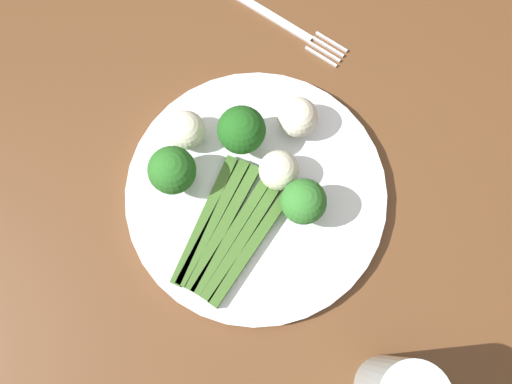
{
  "coord_description": "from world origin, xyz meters",
  "views": [
    {
      "loc": [
        0.16,
        0.1,
        1.41
      ],
      "look_at": [
        0.01,
        0.04,
        0.77
      ],
      "focal_mm": 41.37,
      "sensor_mm": 36.0,
      "label": 1
    }
  ],
  "objects_px": {
    "broccoli_outer_edge": "(243,131)",
    "broccoli_front": "(304,202)",
    "cauliflower_edge": "(298,117)",
    "fork": "(288,26)",
    "asparagus_bundle": "(228,231)",
    "plate": "(256,195)",
    "cauliflower_left": "(186,130)",
    "broccoli_back": "(172,170)",
    "dining_table": "(232,195)",
    "cauliflower_near_center": "(279,170)"
  },
  "relations": [
    {
      "from": "fork",
      "to": "broccoli_front",
      "type": "bearing_deg",
      "value": -53.09
    },
    {
      "from": "broccoli_outer_edge",
      "to": "broccoli_back",
      "type": "distance_m",
      "value": 0.09
    },
    {
      "from": "broccoli_back",
      "to": "cauliflower_left",
      "type": "xyz_separation_m",
      "value": [
        -0.05,
        -0.01,
        -0.01
      ]
    },
    {
      "from": "plate",
      "to": "fork",
      "type": "height_order",
      "value": "plate"
    },
    {
      "from": "broccoli_front",
      "to": "cauliflower_edge",
      "type": "bearing_deg",
      "value": -154.1
    },
    {
      "from": "cauliflower_near_center",
      "to": "plate",
      "type": "bearing_deg",
      "value": -27.56
    },
    {
      "from": "broccoli_back",
      "to": "fork",
      "type": "distance_m",
      "value": 0.24
    },
    {
      "from": "cauliflower_left",
      "to": "fork",
      "type": "height_order",
      "value": "cauliflower_left"
    },
    {
      "from": "broccoli_back",
      "to": "fork",
      "type": "bearing_deg",
      "value": 170.94
    },
    {
      "from": "broccoli_back",
      "to": "fork",
      "type": "height_order",
      "value": "broccoli_back"
    },
    {
      "from": "plate",
      "to": "asparagus_bundle",
      "type": "xyz_separation_m",
      "value": [
        0.05,
        -0.01,
        0.01
      ]
    },
    {
      "from": "cauliflower_edge",
      "to": "fork",
      "type": "bearing_deg",
      "value": -153.13
    },
    {
      "from": "broccoli_outer_edge",
      "to": "broccoli_back",
      "type": "bearing_deg",
      "value": -35.99
    },
    {
      "from": "plate",
      "to": "cauliflower_edge",
      "type": "height_order",
      "value": "cauliflower_edge"
    },
    {
      "from": "plate",
      "to": "broccoli_back",
      "type": "xyz_separation_m",
      "value": [
        0.02,
        -0.09,
        0.04
      ]
    },
    {
      "from": "broccoli_front",
      "to": "fork",
      "type": "xyz_separation_m",
      "value": [
        -0.21,
        -0.11,
        -0.05
      ]
    },
    {
      "from": "broccoli_back",
      "to": "plate",
      "type": "bearing_deg",
      "value": 103.75
    },
    {
      "from": "plate",
      "to": "cauliflower_left",
      "type": "bearing_deg",
      "value": -106.83
    },
    {
      "from": "broccoli_outer_edge",
      "to": "broccoli_front",
      "type": "distance_m",
      "value": 0.1
    },
    {
      "from": "broccoli_back",
      "to": "asparagus_bundle",
      "type": "bearing_deg",
      "value": 68.27
    },
    {
      "from": "broccoli_outer_edge",
      "to": "cauliflower_left",
      "type": "xyz_separation_m",
      "value": [
        0.02,
        -0.06,
        -0.02
      ]
    },
    {
      "from": "asparagus_bundle",
      "to": "broccoli_outer_edge",
      "type": "relative_size",
      "value": 2.45
    },
    {
      "from": "broccoli_outer_edge",
      "to": "fork",
      "type": "distance_m",
      "value": 0.17
    },
    {
      "from": "cauliflower_left",
      "to": "broccoli_front",
      "type": "bearing_deg",
      "value": 80.21
    },
    {
      "from": "asparagus_bundle",
      "to": "cauliflower_edge",
      "type": "bearing_deg",
      "value": -2.22
    },
    {
      "from": "plate",
      "to": "cauliflower_left",
      "type": "relative_size",
      "value": 6.67
    },
    {
      "from": "dining_table",
      "to": "plate",
      "type": "xyz_separation_m",
      "value": [
        0.01,
        0.04,
        0.1
      ]
    },
    {
      "from": "broccoli_front",
      "to": "cauliflower_near_center",
      "type": "xyz_separation_m",
      "value": [
        -0.02,
        -0.04,
        -0.01
      ]
    },
    {
      "from": "dining_table",
      "to": "broccoli_outer_edge",
      "type": "relative_size",
      "value": 21.51
    },
    {
      "from": "asparagus_bundle",
      "to": "cauliflower_near_center",
      "type": "relative_size",
      "value": 3.61
    },
    {
      "from": "cauliflower_left",
      "to": "cauliflower_near_center",
      "type": "bearing_deg",
      "value": 89.29
    },
    {
      "from": "plate",
      "to": "asparagus_bundle",
      "type": "distance_m",
      "value": 0.06
    },
    {
      "from": "dining_table",
      "to": "asparagus_bundle",
      "type": "xyz_separation_m",
      "value": [
        0.06,
        0.03,
        0.11
      ]
    },
    {
      "from": "dining_table",
      "to": "cauliflower_left",
      "type": "xyz_separation_m",
      "value": [
        -0.02,
        -0.06,
        0.13
      ]
    },
    {
      "from": "cauliflower_edge",
      "to": "broccoli_front",
      "type": "bearing_deg",
      "value": 25.9
    },
    {
      "from": "plate",
      "to": "cauliflower_left",
      "type": "distance_m",
      "value": 0.11
    },
    {
      "from": "broccoli_back",
      "to": "cauliflower_edge",
      "type": "distance_m",
      "value": 0.15
    },
    {
      "from": "cauliflower_edge",
      "to": "cauliflower_near_center",
      "type": "distance_m",
      "value": 0.07
    },
    {
      "from": "broccoli_front",
      "to": "fork",
      "type": "height_order",
      "value": "broccoli_front"
    },
    {
      "from": "dining_table",
      "to": "plate",
      "type": "bearing_deg",
      "value": 76.37
    },
    {
      "from": "broccoli_back",
      "to": "dining_table",
      "type": "bearing_deg",
      "value": 122.11
    },
    {
      "from": "asparagus_bundle",
      "to": "cauliflower_left",
      "type": "height_order",
      "value": "cauliflower_left"
    },
    {
      "from": "broccoli_back",
      "to": "broccoli_front",
      "type": "xyz_separation_m",
      "value": [
        -0.03,
        0.14,
        -0.0
      ]
    },
    {
      "from": "plate",
      "to": "broccoli_outer_edge",
      "type": "bearing_deg",
      "value": -143.49
    },
    {
      "from": "broccoli_front",
      "to": "fork",
      "type": "bearing_deg",
      "value": -153.55
    },
    {
      "from": "broccoli_back",
      "to": "broccoli_front",
      "type": "relative_size",
      "value": 1.06
    },
    {
      "from": "plate",
      "to": "asparagus_bundle",
      "type": "relative_size",
      "value": 1.84
    },
    {
      "from": "dining_table",
      "to": "cauliflower_edge",
      "type": "relative_size",
      "value": 30.79
    },
    {
      "from": "plate",
      "to": "fork",
      "type": "bearing_deg",
      "value": -166.58
    },
    {
      "from": "cauliflower_near_center",
      "to": "fork",
      "type": "bearing_deg",
      "value": -160.43
    }
  ]
}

